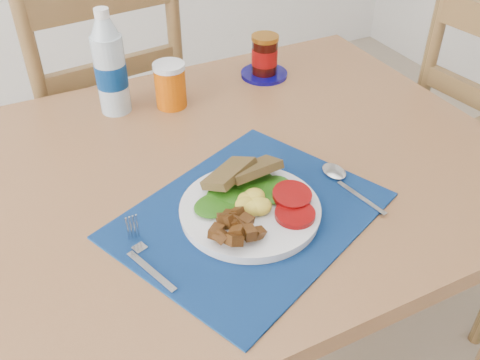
{
  "coord_description": "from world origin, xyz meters",
  "views": [
    {
      "loc": [
        -0.26,
        -0.61,
        1.39
      ],
      "look_at": [
        0.08,
        0.07,
        0.8
      ],
      "focal_mm": 40.0,
      "sensor_mm": 36.0,
      "label": 1
    }
  ],
  "objects_px": {
    "chair_far": "(104,102)",
    "jam_on_saucer": "(265,58)",
    "water_bottle": "(110,68)",
    "breakfast_plate": "(249,209)",
    "juice_glass": "(170,86)"
  },
  "relations": [
    {
      "from": "chair_far",
      "to": "jam_on_saucer",
      "type": "distance_m",
      "value": 0.53
    },
    {
      "from": "chair_far",
      "to": "jam_on_saucer",
      "type": "height_order",
      "value": "chair_far"
    },
    {
      "from": "chair_far",
      "to": "breakfast_plate",
      "type": "height_order",
      "value": "chair_far"
    },
    {
      "from": "water_bottle",
      "to": "jam_on_saucer",
      "type": "bearing_deg",
      "value": 0.12
    },
    {
      "from": "water_bottle",
      "to": "breakfast_plate",
      "type": "bearing_deg",
      "value": -77.97
    },
    {
      "from": "jam_on_saucer",
      "to": "water_bottle",
      "type": "bearing_deg",
      "value": -179.88
    },
    {
      "from": "chair_far",
      "to": "breakfast_plate",
      "type": "relative_size",
      "value": 4.8
    },
    {
      "from": "breakfast_plate",
      "to": "water_bottle",
      "type": "bearing_deg",
      "value": 82.11
    },
    {
      "from": "water_bottle",
      "to": "juice_glass",
      "type": "xyz_separation_m",
      "value": [
        0.12,
        -0.04,
        -0.06
      ]
    },
    {
      "from": "water_bottle",
      "to": "jam_on_saucer",
      "type": "height_order",
      "value": "water_bottle"
    },
    {
      "from": "breakfast_plate",
      "to": "jam_on_saucer",
      "type": "distance_m",
      "value": 0.56
    },
    {
      "from": "chair_far",
      "to": "breakfast_plate",
      "type": "bearing_deg",
      "value": 88.47
    },
    {
      "from": "chair_far",
      "to": "water_bottle",
      "type": "bearing_deg",
      "value": 77.81
    },
    {
      "from": "breakfast_plate",
      "to": "juice_glass",
      "type": "bearing_deg",
      "value": 67.2
    },
    {
      "from": "chair_far",
      "to": "juice_glass",
      "type": "distance_m",
      "value": 0.43
    }
  ]
}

